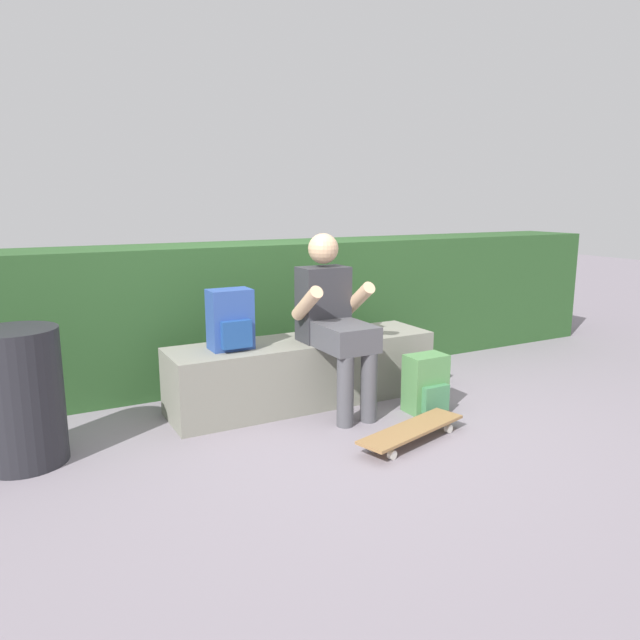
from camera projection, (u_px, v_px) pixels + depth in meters
ground_plane at (323, 415)px, 4.03m from camera, size 24.00×24.00×0.00m
bench_main at (304, 371)px, 4.23m from camera, size 1.94×0.50×0.47m
person_skater at (334, 316)px, 4.01m from camera, size 0.49×0.62×1.22m
skateboard_near_person at (412, 430)px, 3.56m from camera, size 0.82×0.41×0.09m
backpack_on_bench at (231, 320)px, 3.88m from camera, size 0.28×0.23×0.40m
backpack_on_ground at (426, 384)px, 4.06m from camera, size 0.28×0.23×0.40m
hedge_row at (297, 305)px, 5.08m from camera, size 6.25×0.66×1.10m
trash_bin at (20, 397)px, 3.22m from camera, size 0.45×0.45×0.76m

